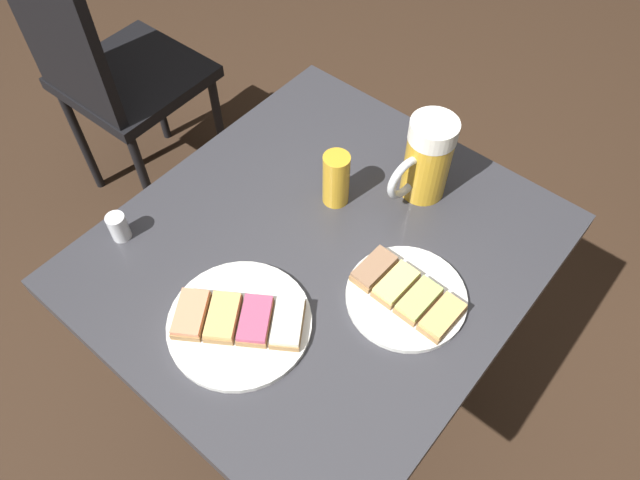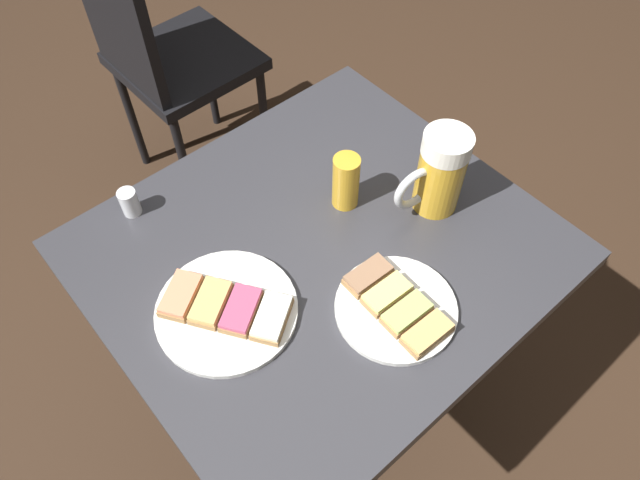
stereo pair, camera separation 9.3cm
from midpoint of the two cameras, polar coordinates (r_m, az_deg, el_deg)
name	(u,v)px [view 2 (the right image)]	position (r m, az deg, el deg)	size (l,w,h in m)	color
ground_plane	(320,412)	(1.68, 1.65, -16.35)	(6.00, 6.00, 0.00)	#382619
cafe_table	(320,303)	(1.15, 2.33, -6.27)	(0.66, 0.73, 0.77)	black
plate_near	(396,306)	(0.93, 10.23, -6.52)	(0.19, 0.19, 0.03)	white
plate_far	(227,309)	(0.92, -6.14, -6.86)	(0.22, 0.22, 0.03)	white
beer_mug	(439,173)	(1.02, 13.98, 6.14)	(0.08, 0.14, 0.16)	gold
beer_glass_small	(346,182)	(1.02, 5.14, 5.47)	(0.05, 0.05, 0.11)	gold
salt_shaker	(129,202)	(1.06, -15.53, 3.37)	(0.03, 0.03, 0.05)	silver
cafe_chair	(162,52)	(1.86, -13.59, 17.12)	(0.39, 0.39, 0.90)	black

